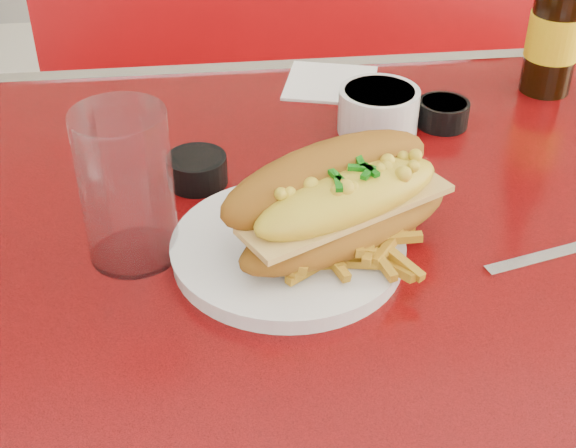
{
  "coord_description": "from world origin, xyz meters",
  "views": [
    {
      "loc": [
        -0.25,
        -0.7,
        1.27
      ],
      "look_at": [
        -0.18,
        -0.06,
        0.81
      ],
      "focal_mm": 50.0,
      "sensor_mm": 36.0,
      "label": 1
    }
  ],
  "objects": [
    {
      "name": "beer_bottle",
      "position": [
        0.22,
        0.28,
        0.88
      ],
      "size": [
        0.09,
        0.09,
        0.28
      ],
      "rotation": [
        0.0,
        0.0,
        0.4
      ],
      "color": "black",
      "rests_on": "diner_table"
    },
    {
      "name": "diner_table",
      "position": [
        0.0,
        0.0,
        0.61
      ],
      "size": [
        1.23,
        0.83,
        0.77
      ],
      "color": "red",
      "rests_on": "ground"
    },
    {
      "name": "paper_napkin",
      "position": [
        -0.07,
        0.33,
        0.77
      ],
      "size": [
        0.15,
        0.15,
        0.0
      ],
      "primitive_type": "cube",
      "rotation": [
        0.0,
        0.0,
        -0.27
      ],
      "color": "white",
      "rests_on": "diner_table"
    },
    {
      "name": "water_tumbler",
      "position": [
        -0.33,
        -0.04,
        0.85
      ],
      "size": [
        0.11,
        0.11,
        0.16
      ],
      "primitive_type": "cylinder",
      "rotation": [
        0.0,
        0.0,
        -0.19
      ],
      "color": "#ADC7DF",
      "rests_on": "diner_table"
    },
    {
      "name": "sauce_cup_right",
      "position": [
        0.05,
        0.19,
        0.79
      ],
      "size": [
        0.08,
        0.08,
        0.03
      ],
      "rotation": [
        0.0,
        0.0,
        0.24
      ],
      "color": "black",
      "rests_on": "diner_table"
    },
    {
      "name": "fries_pile",
      "position": [
        -0.12,
        -0.08,
        0.8
      ],
      "size": [
        0.12,
        0.11,
        0.03
      ],
      "primitive_type": null,
      "rotation": [
        0.0,
        0.0,
        0.06
      ],
      "color": "gold",
      "rests_on": "dinner_plate"
    },
    {
      "name": "sauce_cup_left",
      "position": [
        -0.26,
        0.09,
        0.79
      ],
      "size": [
        0.07,
        0.07,
        0.03
      ],
      "rotation": [
        0.0,
        0.0,
        -0.01
      ],
      "color": "black",
      "rests_on": "diner_table"
    },
    {
      "name": "gravy_ramekin",
      "position": [
        -0.03,
        0.19,
        0.8
      ],
      "size": [
        0.13,
        0.13,
        0.06
      ],
      "rotation": [
        0.0,
        0.0,
        0.42
      ],
      "color": "white",
      "rests_on": "diner_table"
    },
    {
      "name": "booth_bench_far",
      "position": [
        0.0,
        0.81,
        0.29
      ],
      "size": [
        1.2,
        0.51,
        0.9
      ],
      "color": "#A30A0E",
      "rests_on": "ground"
    },
    {
      "name": "dinner_plate",
      "position": [
        -0.18,
        -0.06,
        0.78
      ],
      "size": [
        0.27,
        0.27,
        0.02
      ],
      "rotation": [
        0.0,
        0.0,
        0.16
      ],
      "color": "white",
      "rests_on": "diner_table"
    },
    {
      "name": "mac_hoagie",
      "position": [
        -0.13,
        -0.06,
        0.83
      ],
      "size": [
        0.27,
        0.22,
        0.11
      ],
      "rotation": [
        0.0,
        0.0,
        0.47
      ],
      "color": "#915A17",
      "rests_on": "dinner_plate"
    },
    {
      "name": "fork",
      "position": [
        -0.13,
        -0.04,
        0.79
      ],
      "size": [
        0.08,
        0.12,
        0.0
      ],
      "rotation": [
        0.0,
        0.0,
        2.12
      ],
      "color": "silver",
      "rests_on": "dinner_plate"
    }
  ]
}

